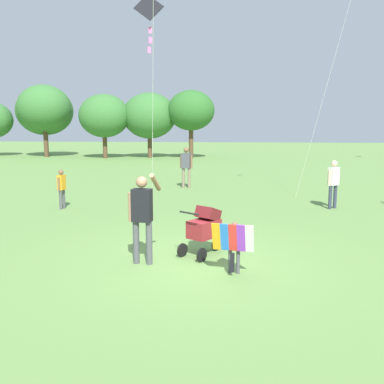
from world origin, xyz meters
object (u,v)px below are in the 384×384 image
kite_adult_black (149,21)px  person_kid_running (333,180)px  stroller (205,226)px  person_sitting_far (186,164)px  person_adult_flyer (142,212)px  person_couple_left (62,186)px  child_with_butterfly_kite (234,242)px

kite_adult_black → person_kid_running: kite_adult_black is taller
stroller → person_sitting_far: (-1.42, 9.50, 0.42)m
person_adult_flyer → person_kid_running: person_adult_flyer is taller
kite_adult_black → person_kid_running: bearing=37.8°
person_sitting_far → person_couple_left: (-3.47, -4.99, -0.27)m
person_adult_flyer → person_couple_left: size_ratio=1.41×
child_with_butterfly_kite → kite_adult_black: (-1.97, 2.51, 4.39)m
kite_adult_black → person_couple_left: kite_adult_black is taller
kite_adult_black → person_sitting_far: 9.02m
child_with_butterfly_kite → person_sitting_far: 10.81m
person_adult_flyer → stroller: person_adult_flyer is taller
child_with_butterfly_kite → person_adult_flyer: 1.86m
child_with_butterfly_kite → kite_adult_black: kite_adult_black is taller
person_couple_left → person_kid_running: (8.67, 0.88, 0.17)m
child_with_butterfly_kite → kite_adult_black: size_ratio=0.17×
child_with_butterfly_kite → stroller: (-0.60, 1.11, 0.01)m
person_sitting_far → person_kid_running: (5.20, -4.11, -0.10)m
person_adult_flyer → stroller: size_ratio=1.70×
person_adult_flyer → stroller: (1.16, 0.69, -0.42)m
child_with_butterfly_kite → person_adult_flyer: size_ratio=0.54×
person_adult_flyer → person_couple_left: person_adult_flyer is taller
person_sitting_far → child_with_butterfly_kite: bearing=-79.2°
child_with_butterfly_kite → person_couple_left: (-5.49, 5.62, 0.15)m
kite_adult_black → person_couple_left: size_ratio=4.43×
person_sitting_far → person_kid_running: bearing=-38.3°
person_sitting_far → person_couple_left: bearing=-124.8°
person_sitting_far → person_couple_left: size_ratio=1.37×
kite_adult_black → person_sitting_far: bearing=90.4°
child_with_butterfly_kite → person_adult_flyer: bearing=166.3°
stroller → person_adult_flyer: bearing=-149.3°
stroller → child_with_butterfly_kite: bearing=-61.7°
stroller → person_kid_running: size_ratio=0.68×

